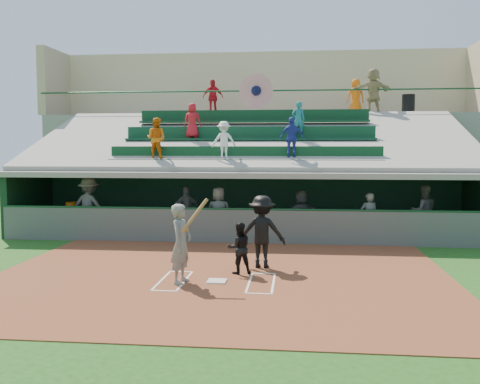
# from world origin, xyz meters

# --- Properties ---
(ground) EXTENTS (100.00, 100.00, 0.00)m
(ground) POSITION_xyz_m (0.00, 0.00, 0.00)
(ground) COLOR #1C4B15
(ground) RESTS_ON ground
(dirt_slab) EXTENTS (11.00, 9.00, 0.02)m
(dirt_slab) POSITION_xyz_m (0.00, 0.50, 0.01)
(dirt_slab) COLOR brown
(dirt_slab) RESTS_ON ground
(home_plate) EXTENTS (0.43, 0.43, 0.03)m
(home_plate) POSITION_xyz_m (0.00, 0.00, 0.04)
(home_plate) COLOR silver
(home_plate) RESTS_ON dirt_slab
(batters_box_chalk) EXTENTS (2.65, 1.85, 0.01)m
(batters_box_chalk) POSITION_xyz_m (0.00, 0.00, 0.02)
(batters_box_chalk) COLOR white
(batters_box_chalk) RESTS_ON dirt_slab
(dugout_floor) EXTENTS (16.00, 3.50, 0.04)m
(dugout_floor) POSITION_xyz_m (0.00, 6.75, 0.02)
(dugout_floor) COLOR gray
(dugout_floor) RESTS_ON ground
(concourse_slab) EXTENTS (20.00, 3.00, 4.60)m
(concourse_slab) POSITION_xyz_m (0.00, 13.50, 2.30)
(concourse_slab) COLOR gray
(concourse_slab) RESTS_ON ground
(grandstand) EXTENTS (20.40, 10.40, 7.80)m
(grandstand) POSITION_xyz_m (-0.01, 10.51, 2.26)
(grandstand) COLOR #535853
(grandstand) RESTS_ON ground
(batter_at_plate) EXTENTS (0.90, 0.79, 1.95)m
(batter_at_plate) POSITION_xyz_m (-0.78, -0.19, 0.93)
(batter_at_plate) COLOR #5F625D
(batter_at_plate) RESTS_ON dirt_slab
(catcher) EXTENTS (0.74, 0.66, 1.26)m
(catcher) POSITION_xyz_m (0.42, 0.87, 0.65)
(catcher) COLOR black
(catcher) RESTS_ON dirt_slab
(home_umpire) EXTENTS (1.24, 0.76, 1.85)m
(home_umpire) POSITION_xyz_m (0.94, 1.61, 0.95)
(home_umpire) COLOR black
(home_umpire) RESTS_ON dirt_slab
(dugout_bench) EXTENTS (15.77, 6.03, 0.50)m
(dugout_bench) POSITION_xyz_m (0.04, 7.99, 0.29)
(dugout_bench) COLOR brown
(dugout_bench) RESTS_ON dugout_floor
(white_table) EXTENTS (0.86, 0.68, 0.70)m
(white_table) POSITION_xyz_m (-6.25, 6.23, 0.39)
(white_table) COLOR white
(white_table) RESTS_ON dugout_floor
(water_cooler) EXTENTS (0.41, 0.41, 0.41)m
(water_cooler) POSITION_xyz_m (-6.20, 6.30, 0.94)
(water_cooler) COLOR orange
(water_cooler) RESTS_ON white_table
(dugout_player_a) EXTENTS (1.40, 0.95, 2.00)m
(dugout_player_a) POSITION_xyz_m (-5.44, 6.06, 1.04)
(dugout_player_a) COLOR #5C5F5A
(dugout_player_a) RESTS_ON dugout_floor
(dugout_player_b) EXTENTS (1.08, 0.67, 1.71)m
(dugout_player_b) POSITION_xyz_m (-1.99, 6.24, 0.90)
(dugout_player_b) COLOR #5B5E58
(dugout_player_b) RESTS_ON dugout_floor
(dugout_player_c) EXTENTS (0.87, 0.60, 1.73)m
(dugout_player_c) POSITION_xyz_m (-0.79, 5.72, 0.91)
(dugout_player_c) COLOR #565954
(dugout_player_c) RESTS_ON dugout_floor
(dugout_player_d) EXTENTS (1.52, 1.17, 1.60)m
(dugout_player_d) POSITION_xyz_m (1.97, 6.33, 0.84)
(dugout_player_d) COLOR #50524E
(dugout_player_d) RESTS_ON dugout_floor
(dugout_player_e) EXTENTS (0.65, 0.49, 1.59)m
(dugout_player_e) POSITION_xyz_m (4.16, 5.60, 0.84)
(dugout_player_e) COLOR #5C5F59
(dugout_player_e) RESTS_ON dugout_floor
(dugout_player_f) EXTENTS (0.92, 0.74, 1.79)m
(dugout_player_f) POSITION_xyz_m (6.09, 6.53, 0.93)
(dugout_player_f) COLOR #61635E
(dugout_player_f) RESTS_ON dugout_floor
(trash_bin) EXTENTS (0.56, 0.56, 0.83)m
(trash_bin) POSITION_xyz_m (6.72, 12.64, 5.02)
(trash_bin) COLOR black
(trash_bin) RESTS_ON concourse_slab
(concourse_staff_a) EXTENTS (1.06, 0.73, 1.67)m
(concourse_staff_a) POSITION_xyz_m (-2.11, 13.07, 5.43)
(concourse_staff_a) COLOR red
(concourse_staff_a) RESTS_ON concourse_slab
(concourse_staff_b) EXTENTS (0.83, 0.57, 1.61)m
(concourse_staff_b) POSITION_xyz_m (4.47, 13.15, 5.41)
(concourse_staff_b) COLOR orange
(concourse_staff_b) RESTS_ON concourse_slab
(concourse_staff_c) EXTENTS (1.87, 0.94, 1.93)m
(concourse_staff_c) POSITION_xyz_m (5.11, 12.12, 5.57)
(concourse_staff_c) COLOR tan
(concourse_staff_c) RESTS_ON concourse_slab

